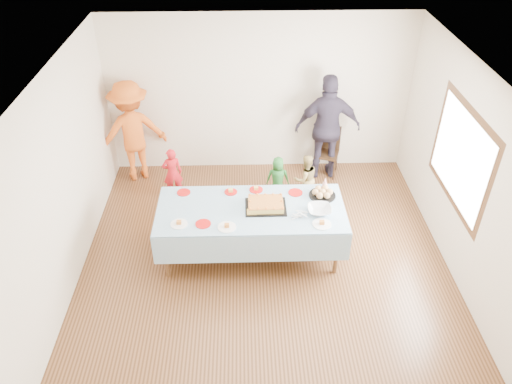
# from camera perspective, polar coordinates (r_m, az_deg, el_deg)

# --- Properties ---
(ground) EXTENTS (5.00, 5.00, 0.00)m
(ground) POSITION_cam_1_polar(r_m,az_deg,el_deg) (7.02, 1.02, -7.67)
(ground) COLOR #422813
(ground) RESTS_ON ground
(room_walls) EXTENTS (5.04, 5.04, 2.72)m
(room_walls) POSITION_cam_1_polar(r_m,az_deg,el_deg) (5.96, 1.72, 4.96)
(room_walls) COLOR beige
(room_walls) RESTS_ON ground
(party_table) EXTENTS (2.50, 1.10, 0.78)m
(party_table) POSITION_cam_1_polar(r_m,az_deg,el_deg) (6.65, -0.58, -2.29)
(party_table) COLOR brown
(party_table) RESTS_ON ground
(birthday_cake) EXTENTS (0.54, 0.42, 0.10)m
(birthday_cake) POSITION_cam_1_polar(r_m,az_deg,el_deg) (6.61, 1.12, -1.46)
(birthday_cake) COLOR black
(birthday_cake) RESTS_ON party_table
(rolls_tray) EXTENTS (0.37, 0.37, 0.11)m
(rolls_tray) POSITION_cam_1_polar(r_m,az_deg,el_deg) (6.89, 7.60, -0.13)
(rolls_tray) COLOR black
(rolls_tray) RESTS_ON party_table
(punch_bowl) EXTENTS (0.32, 0.32, 0.08)m
(punch_bowl) POSITION_cam_1_polar(r_m,az_deg,el_deg) (6.58, 7.26, -2.06)
(punch_bowl) COLOR silver
(punch_bowl) RESTS_ON party_table
(party_hat) EXTENTS (0.10, 0.10, 0.17)m
(party_hat) POSITION_cam_1_polar(r_m,az_deg,el_deg) (7.04, 7.88, 1.06)
(party_hat) COLOR white
(party_hat) RESTS_ON party_table
(fork_pile) EXTENTS (0.24, 0.18, 0.07)m
(fork_pile) POSITION_cam_1_polar(r_m,az_deg,el_deg) (6.50, 5.01, -2.51)
(fork_pile) COLOR white
(fork_pile) RESTS_ON party_table
(plate_red_far_a) EXTENTS (0.19, 0.19, 0.01)m
(plate_red_far_a) POSITION_cam_1_polar(r_m,az_deg,el_deg) (6.98, -8.27, -0.04)
(plate_red_far_a) COLOR red
(plate_red_far_a) RESTS_ON party_table
(plate_red_far_b) EXTENTS (0.18, 0.18, 0.01)m
(plate_red_far_b) POSITION_cam_1_polar(r_m,az_deg,el_deg) (6.93, -2.90, 0.01)
(plate_red_far_b) COLOR red
(plate_red_far_b) RESTS_ON party_table
(plate_red_far_c) EXTENTS (0.19, 0.19, 0.01)m
(plate_red_far_c) POSITION_cam_1_polar(r_m,az_deg,el_deg) (6.97, 0.01, 0.27)
(plate_red_far_c) COLOR red
(plate_red_far_c) RESTS_ON party_table
(plate_red_far_d) EXTENTS (0.20, 0.20, 0.01)m
(plate_red_far_d) POSITION_cam_1_polar(r_m,az_deg,el_deg) (6.93, 4.53, -0.06)
(plate_red_far_d) COLOR red
(plate_red_far_d) RESTS_ON party_table
(plate_red_near) EXTENTS (0.20, 0.20, 0.01)m
(plate_red_near) POSITION_cam_1_polar(r_m,az_deg,el_deg) (6.39, -6.06, -3.64)
(plate_red_near) COLOR red
(plate_red_near) RESTS_ON party_table
(plate_white_left) EXTENTS (0.22, 0.22, 0.01)m
(plate_white_left) POSITION_cam_1_polar(r_m,az_deg,el_deg) (6.43, -8.78, -3.64)
(plate_white_left) COLOR white
(plate_white_left) RESTS_ON party_table
(plate_white_mid) EXTENTS (0.23, 0.23, 0.01)m
(plate_white_mid) POSITION_cam_1_polar(r_m,az_deg,el_deg) (6.31, -3.35, -4.02)
(plate_white_mid) COLOR white
(plate_white_mid) RESTS_ON party_table
(plate_white_right) EXTENTS (0.24, 0.24, 0.01)m
(plate_white_right) POSITION_cam_1_polar(r_m,az_deg,el_deg) (6.41, 7.53, -3.66)
(plate_white_right) COLOR white
(plate_white_right) RESTS_ON party_table
(dining_chair) EXTENTS (0.46, 0.46, 0.85)m
(dining_chair) POSITION_cam_1_polar(r_m,az_deg,el_deg) (8.66, 8.24, 5.02)
(dining_chair) COLOR black
(dining_chair) RESTS_ON ground
(toddler_left) EXTENTS (0.35, 0.27, 0.87)m
(toddler_left) POSITION_cam_1_polar(r_m,az_deg,el_deg) (8.09, -9.52, 2.18)
(toddler_left) COLOR red
(toddler_left) RESTS_ON ground
(toddler_mid) EXTENTS (0.39, 0.27, 0.76)m
(toddler_mid) POSITION_cam_1_polar(r_m,az_deg,el_deg) (7.94, 2.51, 1.52)
(toddler_mid) COLOR #226727
(toddler_mid) RESTS_ON ground
(toddler_right) EXTENTS (0.48, 0.43, 0.83)m
(toddler_right) POSITION_cam_1_polar(r_m,az_deg,el_deg) (7.91, 5.66, 1.52)
(toddler_right) COLOR tan
(toddler_right) RESTS_ON ground
(adult_left) EXTENTS (1.28, 1.00, 1.73)m
(adult_left) POSITION_cam_1_polar(r_m,az_deg,el_deg) (8.51, -13.96, 6.75)
(adult_left) COLOR #D65B1A
(adult_left) RESTS_ON ground
(adult_right) EXTENTS (1.07, 0.45, 1.83)m
(adult_right) POSITION_cam_1_polar(r_m,az_deg,el_deg) (8.35, 8.19, 7.28)
(adult_right) COLOR #332C3D
(adult_right) RESTS_ON ground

